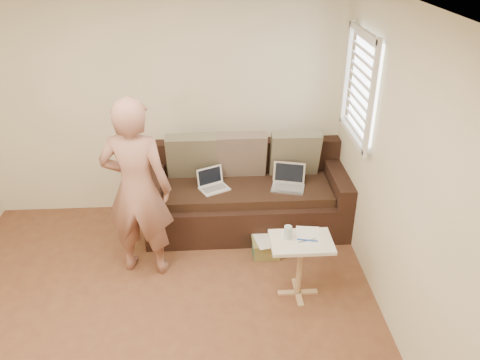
{
  "coord_description": "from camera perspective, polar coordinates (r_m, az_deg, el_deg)",
  "views": [
    {
      "loc": [
        0.53,
        -2.87,
        3.09
      ],
      "look_at": [
        0.8,
        1.4,
        0.78
      ],
      "focal_mm": 36.12,
      "sensor_mm": 36.0,
      "label": 1
    }
  ],
  "objects": [
    {
      "name": "pillow_right",
      "position": [
        5.44,
        6.49,
        3.13
      ],
      "size": [
        0.55,
        0.28,
        0.57
      ],
      "primitive_type": null,
      "rotation": [
        0.26,
        0.0,
        0.0
      ],
      "color": "#635C49",
      "rests_on": "sofa"
    },
    {
      "name": "laptop_white",
      "position": [
        5.23,
        -3.03,
        -1.14
      ],
      "size": [
        0.36,
        0.33,
        0.22
      ],
      "primitive_type": null,
      "rotation": [
        0.0,
        0.0,
        0.47
      ],
      "color": "white",
      "rests_on": "sofa"
    },
    {
      "name": "wall_back",
      "position": [
        5.45,
        -9.09,
        8.82
      ],
      "size": [
        4.0,
        0.0,
        4.0
      ],
      "primitive_type": "plane",
      "rotation": [
        1.57,
        0.0,
        0.0
      ],
      "color": "beige",
      "rests_on": "ground"
    },
    {
      "name": "paper_on_table",
      "position": [
        4.38,
        8.07,
        -6.54
      ],
      "size": [
        0.25,
        0.33,
        0.0
      ],
      "primitive_type": null,
      "rotation": [
        0.0,
        0.0,
        -0.14
      ],
      "color": "white",
      "rests_on": "side_table"
    },
    {
      "name": "ceiling",
      "position": [
        2.96,
        -14.61,
        17.98
      ],
      "size": [
        4.5,
        4.5,
        0.0
      ],
      "primitive_type": "plane",
      "rotation": [
        3.14,
        0.0,
        0.0
      ],
      "color": "white",
      "rests_on": "wall_back"
    },
    {
      "name": "pillow_left",
      "position": [
        5.37,
        -5.72,
        2.81
      ],
      "size": [
        0.55,
        0.29,
        0.57
      ],
      "primitive_type": null,
      "rotation": [
        0.28,
        0.0,
        0.0
      ],
      "color": "#635C49",
      "rests_on": "sofa"
    },
    {
      "name": "drinking_glass",
      "position": [
        4.3,
        5.68,
        -6.17
      ],
      "size": [
        0.07,
        0.07,
        0.12
      ],
      "primitive_type": null,
      "color": "silver",
      "rests_on": "side_table"
    },
    {
      "name": "striped_box",
      "position": [
        5.09,
        3.08,
        -7.83
      ],
      "size": [
        0.29,
        0.29,
        0.18
      ],
      "primitive_type": null,
      "color": "orange",
      "rests_on": "ground"
    },
    {
      "name": "side_table",
      "position": [
        4.49,
        7.03,
        -10.24
      ],
      "size": [
        0.55,
        0.39,
        0.61
      ],
      "primitive_type": null,
      "color": "silver",
      "rests_on": "ground"
    },
    {
      "name": "sofa",
      "position": [
        5.37,
        0.82,
        -1.41
      ],
      "size": [
        2.2,
        0.95,
        0.85
      ],
      "primitive_type": null,
      "color": "black",
      "rests_on": "ground"
    },
    {
      "name": "scissors",
      "position": [
        4.31,
        7.97,
        -7.08
      ],
      "size": [
        0.2,
        0.14,
        0.02
      ],
      "primitive_type": null,
      "rotation": [
        0.0,
        0.0,
        -0.25
      ],
      "color": "silver",
      "rests_on": "side_table"
    },
    {
      "name": "floor",
      "position": [
        4.25,
        -10.18,
        -18.84
      ],
      "size": [
        4.5,
        4.5,
        0.0
      ],
      "primitive_type": "plane",
      "color": "brown",
      "rests_on": "ground"
    },
    {
      "name": "person",
      "position": [
        4.55,
        -12.07,
        -1.11
      ],
      "size": [
        0.72,
        0.55,
        1.8
      ],
      "primitive_type": "imported",
      "rotation": [
        0.0,
        0.0,
        2.97
      ],
      "color": "#975752",
      "rests_on": "ground"
    },
    {
      "name": "wall_right",
      "position": [
        3.69,
        20.4,
        -2.64
      ],
      "size": [
        0.0,
        4.5,
        4.5
      ],
      "primitive_type": "plane",
      "rotation": [
        1.57,
        0.0,
        -1.57
      ],
      "color": "beige",
      "rests_on": "ground"
    },
    {
      "name": "window_blinds",
      "position": [
        4.8,
        13.99,
        10.69
      ],
      "size": [
        0.12,
        0.88,
        1.08
      ],
      "primitive_type": null,
      "color": "white",
      "rests_on": "wall_right"
    },
    {
      "name": "pillow_mid",
      "position": [
        5.37,
        0.15,
        2.98
      ],
      "size": [
        0.55,
        0.27,
        0.57
      ],
      "primitive_type": null,
      "rotation": [
        0.24,
        0.0,
        0.0
      ],
      "color": "brown",
      "rests_on": "sofa"
    },
    {
      "name": "laptop_silver",
      "position": [
        5.26,
        5.65,
        -1.06
      ],
      "size": [
        0.4,
        0.33,
        0.23
      ],
      "primitive_type": null,
      "rotation": [
        0.0,
        0.0,
        -0.26
      ],
      "color": "#B7BABC",
      "rests_on": "sofa"
    }
  ]
}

